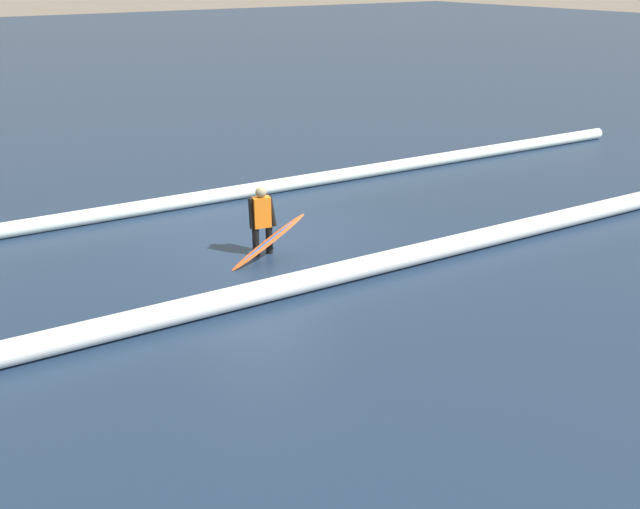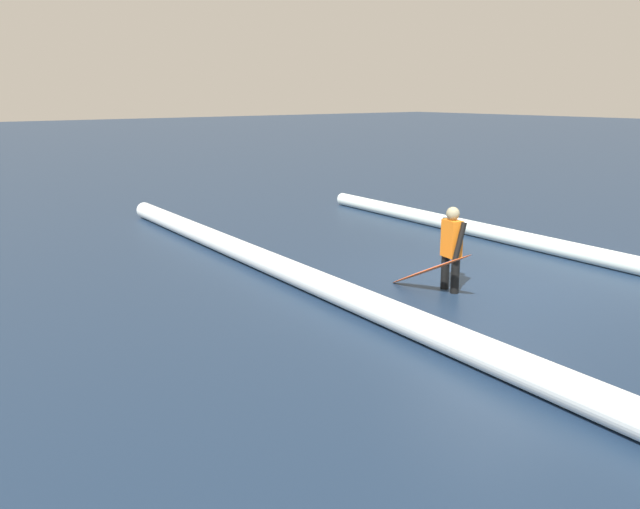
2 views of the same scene
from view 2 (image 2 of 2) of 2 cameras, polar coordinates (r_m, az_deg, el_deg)
ground_plane at (r=11.65m, az=14.53°, el=-2.77°), size 150.84×150.84×0.00m
surfer at (r=11.13m, az=11.12°, el=0.80°), size 0.51×0.31×1.41m
surfboard at (r=10.99m, az=9.32°, el=-1.27°), size 1.68×0.26×0.86m
wave_crest_midground at (r=9.90m, az=3.62°, el=-4.05°), size 19.00×1.75×0.40m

